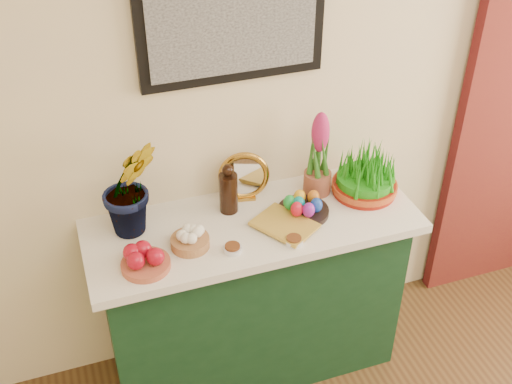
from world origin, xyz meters
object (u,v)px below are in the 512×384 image
at_px(book, 271,236).
at_px(mirror, 244,177).
at_px(sideboard, 252,300).
at_px(wheatgrass_sabzeh, 366,173).
at_px(hyacinth_green, 129,173).

bearing_deg(book, mirror, 60.57).
height_order(sideboard, wheatgrass_sabzeh, wheatgrass_sabzeh).
height_order(hyacinth_green, book, hyacinth_green).
xyz_separation_m(hyacinth_green, mirror, (0.49, 0.07, -0.17)).
xyz_separation_m(hyacinth_green, book, (0.50, -0.24, -0.26)).
relative_size(hyacinth_green, wheatgrass_sabzeh, 1.94).
bearing_deg(hyacinth_green, wheatgrass_sabzeh, -6.89).
distance_m(mirror, wheatgrass_sabzeh, 0.53).
bearing_deg(wheatgrass_sabzeh, sideboard, -176.64).
xyz_separation_m(mirror, book, (0.01, -0.31, -0.09)).
relative_size(sideboard, book, 5.39).
bearing_deg(book, wheatgrass_sabzeh, -12.98).
bearing_deg(mirror, hyacinth_green, -171.67).
distance_m(hyacinth_green, mirror, 0.52).
height_order(sideboard, mirror, mirror).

